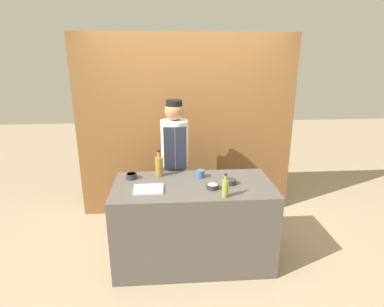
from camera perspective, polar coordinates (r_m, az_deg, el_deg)
name	(u,v)px	position (r m, az deg, el deg)	size (l,w,h in m)	color
ground_plane	(193,258)	(3.72, 0.19, -18.10)	(14.00, 14.00, 0.00)	tan
cabinet_wall	(186,127)	(4.31, -1.03, 4.68)	(2.86, 0.18, 2.40)	brown
counter	(193,223)	(3.48, 0.20, -12.21)	(1.63, 0.79, 0.89)	#514C47
sauce_bowl_red	(230,181)	(3.30, 6.83, -4.96)	(0.12, 0.12, 0.05)	#2D2D2D
sauce_bowl_green	(131,176)	(3.47, -10.71, -3.92)	(0.12, 0.12, 0.06)	#2D2D2D
sauce_bowl_white	(213,186)	(3.18, 3.68, -5.82)	(0.12, 0.12, 0.04)	#2D2D2D
cutting_board	(149,189)	(3.18, -7.74, -6.29)	(0.29, 0.22, 0.02)	white
bottle_oil	(225,188)	(3.00, 5.93, -6.09)	(0.06, 0.06, 0.23)	olive
bottle_vinegar	(159,166)	(3.48, -5.86, -2.20)	(0.08, 0.08, 0.29)	olive
cup_blue	(200,174)	(3.44, 1.48, -3.63)	(0.09, 0.09, 0.08)	#386093
chef_center	(175,162)	(3.86, -3.03, -1.45)	(0.32, 0.32, 1.65)	#28282D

